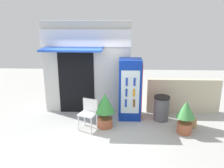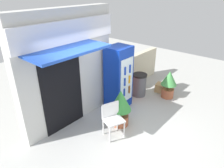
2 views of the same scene
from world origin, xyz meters
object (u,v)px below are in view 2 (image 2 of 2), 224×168
at_px(potted_plant_near_shop, 121,105).
at_px(cardboard_box, 160,88).
at_px(plastic_chair, 112,117).
at_px(potted_plant_curbside, 169,82).
at_px(trash_bin, 139,85).
at_px(drink_cooler, 119,78).

xyz_separation_m(potted_plant_near_shop, cardboard_box, (2.49, 0.12, -0.47)).
relative_size(potted_plant_near_shop, cardboard_box, 2.87).
xyz_separation_m(plastic_chair, potted_plant_curbside, (2.73, -0.16, 0.03)).
distance_m(trash_bin, cardboard_box, 0.90).
relative_size(plastic_chair, cardboard_box, 2.41).
height_order(potted_plant_curbside, trash_bin, potted_plant_curbside).
distance_m(plastic_chair, potted_plant_curbside, 2.73).
relative_size(plastic_chair, trash_bin, 1.11).
distance_m(drink_cooler, cardboard_box, 2.00).
height_order(potted_plant_near_shop, cardboard_box, potted_plant_near_shop).
relative_size(drink_cooler, potted_plant_curbside, 2.03).
bearing_deg(plastic_chair, trash_bin, 16.88).
bearing_deg(drink_cooler, cardboard_box, -17.73).
bearing_deg(cardboard_box, drink_cooler, 162.27).
relative_size(drink_cooler, potted_plant_near_shop, 1.84).
bearing_deg(drink_cooler, potted_plant_near_shop, -137.80).
height_order(plastic_chair, potted_plant_curbside, potted_plant_curbside).
bearing_deg(plastic_chair, potted_plant_curbside, -3.39).
bearing_deg(cardboard_box, potted_plant_curbside, -119.30).
bearing_deg(trash_bin, potted_plant_curbside, -57.82).
relative_size(potted_plant_curbside, trash_bin, 1.20).
xyz_separation_m(drink_cooler, trash_bin, (0.99, -0.12, -0.57)).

